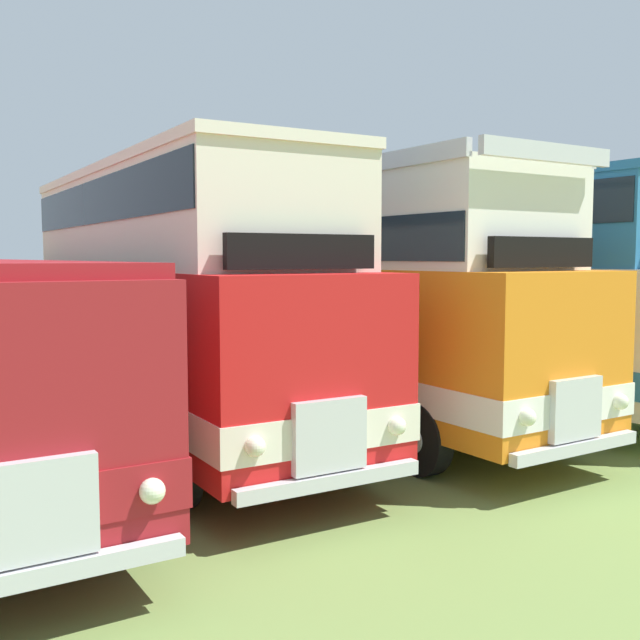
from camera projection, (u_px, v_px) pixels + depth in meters
ground_plane at (77, 453)px, 11.46m from camera, size 200.00×200.00×0.00m
bus_fourth_in_row at (172, 291)px, 12.25m from camera, size 2.62×9.98×4.49m
bus_fifth_in_row at (345, 294)px, 13.69m from camera, size 2.87×10.35×4.52m
bus_sixth_in_row at (468, 284)px, 15.59m from camera, size 3.00×10.83×4.49m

